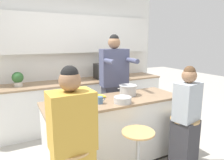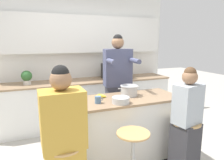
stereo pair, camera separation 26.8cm
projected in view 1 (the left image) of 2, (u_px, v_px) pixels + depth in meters
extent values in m
cube|color=silver|center=(73.00, 57.00, 4.21)|extent=(3.87, 0.06, 2.70)
cube|color=white|center=(74.00, 34.00, 4.02)|extent=(3.56, 0.16, 0.75)
cube|color=white|center=(80.00, 103.00, 4.07)|extent=(3.56, 0.63, 0.88)
cube|color=#937556|center=(79.00, 82.00, 3.98)|extent=(3.59, 0.66, 0.03)
cube|color=black|center=(114.00, 159.00, 2.84)|extent=(1.76, 0.53, 0.06)
cube|color=white|center=(114.00, 130.00, 2.76)|extent=(1.84, 0.61, 0.83)
cube|color=#937556|center=(114.00, 100.00, 2.68)|extent=(1.88, 0.65, 0.03)
cylinder|color=tan|center=(72.00, 148.00, 1.89)|extent=(0.37, 0.37, 0.02)
cylinder|color=#B7BABC|center=(137.00, 160.00, 2.29)|extent=(0.04, 0.04, 0.66)
cylinder|color=tan|center=(138.00, 132.00, 2.22)|extent=(0.37, 0.37, 0.02)
cylinder|color=#B7BABC|center=(183.00, 143.00, 2.65)|extent=(0.04, 0.04, 0.66)
cylinder|color=tan|center=(185.00, 119.00, 2.59)|extent=(0.37, 0.37, 0.02)
cube|color=#383842|center=(114.00, 113.00, 3.37)|extent=(0.39, 0.26, 0.97)
cube|color=#474C6B|center=(114.00, 68.00, 3.22)|extent=(0.46, 0.26, 0.60)
cylinder|color=#474C6B|center=(109.00, 61.00, 2.88)|extent=(0.10, 0.33, 0.07)
cylinder|color=#474C6B|center=(132.00, 61.00, 3.01)|extent=(0.10, 0.33, 0.07)
sphere|color=#936B4C|center=(114.00, 43.00, 3.14)|extent=(0.21, 0.21, 0.20)
sphere|color=black|center=(114.00, 39.00, 3.13)|extent=(0.17, 0.17, 0.15)
cube|color=gold|center=(72.00, 121.00, 1.82)|extent=(0.41, 0.30, 0.55)
sphere|color=#936B4C|center=(70.00, 80.00, 1.75)|extent=(0.20, 0.20, 0.20)
sphere|color=black|center=(70.00, 74.00, 1.74)|extent=(0.16, 0.16, 0.16)
cube|color=#333338|center=(184.00, 145.00, 2.61)|extent=(0.35, 0.32, 0.69)
cube|color=#9EA8B2|center=(187.00, 102.00, 2.50)|extent=(0.37, 0.29, 0.49)
sphere|color=#936B4C|center=(189.00, 76.00, 2.43)|extent=(0.21, 0.21, 0.18)
sphere|color=#513823|center=(190.00, 72.00, 2.42)|extent=(0.17, 0.17, 0.14)
cylinder|color=#B7BABC|center=(128.00, 90.00, 2.85)|extent=(0.24, 0.24, 0.14)
cylinder|color=#B7BABC|center=(128.00, 85.00, 2.84)|extent=(0.25, 0.25, 0.01)
cylinder|color=#B7BABC|center=(119.00, 89.00, 2.78)|extent=(0.05, 0.01, 0.01)
cylinder|color=#B7BABC|center=(136.00, 86.00, 2.91)|extent=(0.05, 0.01, 0.01)
cylinder|color=#B7BABC|center=(123.00, 100.00, 2.50)|extent=(0.22, 0.22, 0.08)
cylinder|color=#4C7099|center=(100.00, 100.00, 2.47)|extent=(0.08, 0.08, 0.09)
torus|color=#4C7099|center=(104.00, 99.00, 2.49)|extent=(0.04, 0.01, 0.04)
ellipsoid|color=yellow|center=(101.00, 97.00, 2.69)|extent=(0.14, 0.05, 0.06)
ellipsoid|color=yellow|center=(97.00, 96.00, 2.71)|extent=(0.11, 0.13, 0.06)
ellipsoid|color=yellow|center=(102.00, 96.00, 2.74)|extent=(0.12, 0.12, 0.06)
cube|color=#7A428E|center=(59.00, 101.00, 2.31)|extent=(0.08, 0.08, 0.17)
cylinder|color=white|center=(59.00, 93.00, 2.29)|extent=(0.04, 0.04, 0.02)
cube|color=black|center=(108.00, 71.00, 4.20)|extent=(0.53, 0.39, 0.32)
cube|color=black|center=(111.00, 72.00, 4.01)|extent=(0.33, 0.01, 0.24)
cube|color=black|center=(121.00, 72.00, 4.12)|extent=(0.10, 0.01, 0.25)
cylinder|color=beige|center=(18.00, 84.00, 3.47)|extent=(0.14, 0.14, 0.08)
sphere|color=#336633|center=(18.00, 77.00, 3.45)|extent=(0.19, 0.19, 0.19)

